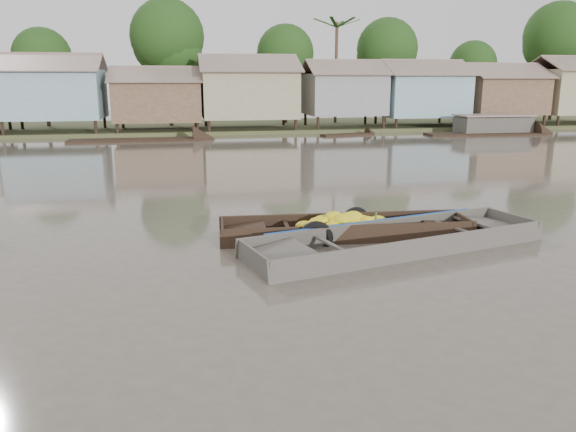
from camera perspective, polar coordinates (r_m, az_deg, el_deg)
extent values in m
plane|color=#50483D|center=(11.77, 1.10, -4.62)|extent=(120.00, 120.00, 0.00)
cube|color=#384723|center=(44.14, -7.80, 8.84)|extent=(120.00, 12.00, 0.50)
cube|color=#7A9CA8|center=(41.26, -22.65, 11.35)|extent=(6.20, 5.20, 3.20)
cube|color=brown|center=(39.89, -23.34, 14.19)|extent=(6.60, 3.02, 1.28)
cube|color=brown|center=(42.64, -22.53, 14.17)|extent=(6.60, 3.02, 1.28)
cube|color=brown|center=(40.48, -13.10, 11.30)|extent=(5.80, 4.60, 2.70)
cube|color=brown|center=(39.21, -13.31, 13.85)|extent=(6.20, 2.67, 1.14)
cube|color=brown|center=(41.70, -13.18, 13.83)|extent=(6.20, 2.67, 1.14)
cube|color=gray|center=(40.72, -4.05, 12.26)|extent=(6.50, 5.30, 3.30)
cube|color=brown|center=(39.30, -3.85, 15.27)|extent=(6.90, 3.08, 1.31)
cube|color=brown|center=(42.14, -4.34, 15.16)|extent=(6.90, 3.08, 1.31)
cube|color=gray|center=(42.13, 5.67, 12.21)|extent=(5.40, 4.70, 2.90)
cube|color=brown|center=(40.90, 6.25, 14.81)|extent=(5.80, 2.73, 1.17)
cube|color=brown|center=(43.34, 5.25, 14.77)|extent=(5.80, 2.73, 1.17)
cube|color=#7A9CA8|center=(44.19, 13.32, 11.86)|extent=(6.00, 5.00, 3.10)
cube|color=brown|center=(42.95, 14.22, 14.43)|extent=(6.40, 2.90, 1.24)
cube|color=brown|center=(45.42, 12.76, 14.46)|extent=(6.40, 2.90, 1.24)
cube|color=brown|center=(47.18, 20.70, 11.39)|extent=(5.70, 4.90, 2.80)
cube|color=brown|center=(46.04, 21.77, 13.57)|extent=(6.10, 2.85, 1.21)
cube|color=brown|center=(48.31, 20.07, 13.68)|extent=(6.10, 2.85, 1.21)
cube|color=gray|center=(50.83, 27.13, 11.17)|extent=(6.30, 5.10, 3.40)
cube|color=brown|center=(51.94, 26.45, 13.65)|extent=(6.70, 2.96, 1.26)
cylinder|color=#473323|center=(45.98, -23.37, 11.12)|extent=(0.28, 0.28, 4.90)
sphere|color=black|center=(45.99, -23.71, 14.59)|extent=(4.20, 4.20, 4.20)
cylinder|color=#473323|center=(43.94, -11.94, 12.77)|extent=(0.28, 0.28, 6.30)
sphere|color=black|center=(44.04, -12.18, 17.45)|extent=(5.40, 5.40, 5.40)
cylinder|color=#473323|center=(45.70, -0.27, 12.43)|extent=(0.28, 0.28, 5.25)
sphere|color=black|center=(45.73, -0.27, 16.19)|extent=(4.50, 4.50, 4.50)
cylinder|color=#473323|center=(46.86, 9.86, 12.48)|extent=(0.28, 0.28, 5.60)
sphere|color=black|center=(46.91, 10.03, 16.38)|extent=(4.80, 4.80, 4.80)
cylinder|color=#473323|center=(51.10, 18.05, 11.52)|extent=(0.28, 0.28, 4.55)
sphere|color=black|center=(51.09, 18.27, 14.43)|extent=(3.90, 3.90, 3.90)
cylinder|color=#473323|center=(53.94, 25.35, 12.09)|extent=(0.28, 0.28, 6.65)
sphere|color=black|center=(54.04, 25.77, 16.10)|extent=(5.70, 5.70, 5.70)
cylinder|color=#473323|center=(46.10, 4.90, 14.10)|extent=(0.24, 0.24, 8.00)
cube|color=black|center=(13.70, 5.83, -2.37)|extent=(5.98, 1.51, 0.08)
cube|color=black|center=(14.25, 5.28, -0.73)|extent=(6.05, 0.54, 0.56)
cube|color=black|center=(13.04, 6.47, -2.14)|extent=(6.05, 0.54, 0.56)
cube|color=black|center=(14.58, 17.28, -0.97)|extent=(0.14, 1.31, 0.53)
cube|color=black|center=(14.36, 15.42, -0.79)|extent=(1.10, 1.20, 0.20)
cube|color=black|center=(13.31, -6.69, -1.81)|extent=(0.14, 1.31, 0.53)
cube|color=black|center=(13.30, -4.48, -1.47)|extent=(1.10, 1.20, 0.20)
cube|color=black|center=(13.37, -0.07, -1.14)|extent=(0.18, 1.27, 0.05)
cube|color=black|center=(13.99, 11.53, -0.75)|extent=(0.18, 1.27, 0.05)
ellipsoid|color=yellow|center=(13.55, 10.42, -1.49)|extent=(0.42, 0.30, 0.25)
ellipsoid|color=yellow|center=(13.45, 4.99, -0.60)|extent=(0.47, 0.34, 0.28)
ellipsoid|color=yellow|center=(13.75, 4.96, -0.45)|extent=(0.45, 0.33, 0.27)
ellipsoid|color=yellow|center=(13.52, 2.98, -0.64)|extent=(0.43, 0.31, 0.26)
ellipsoid|color=yellow|center=(14.06, 8.31, -0.69)|extent=(0.44, 0.32, 0.26)
ellipsoid|color=yellow|center=(13.70, 5.52, -0.39)|extent=(0.48, 0.35, 0.28)
ellipsoid|color=yellow|center=(13.53, 3.55, -0.52)|extent=(0.51, 0.37, 0.30)
ellipsoid|color=yellow|center=(13.31, 6.63, -1.51)|extent=(0.41, 0.30, 0.24)
ellipsoid|color=yellow|center=(13.57, 1.65, -1.05)|extent=(0.46, 0.33, 0.27)
ellipsoid|color=yellow|center=(13.67, 4.74, -0.48)|extent=(0.45, 0.32, 0.26)
ellipsoid|color=yellow|center=(13.13, 2.19, -1.98)|extent=(0.40, 0.29, 0.24)
ellipsoid|color=yellow|center=(13.26, 2.70, -1.33)|extent=(0.50, 0.37, 0.30)
ellipsoid|color=yellow|center=(13.53, 8.07, -0.49)|extent=(0.40, 0.29, 0.23)
ellipsoid|color=yellow|center=(13.50, 6.29, -0.59)|extent=(0.45, 0.33, 0.27)
ellipsoid|color=yellow|center=(13.66, 9.30, -0.87)|extent=(0.46, 0.34, 0.27)
ellipsoid|color=yellow|center=(13.55, 4.68, -0.09)|extent=(0.48, 0.35, 0.28)
ellipsoid|color=yellow|center=(14.02, 6.62, -0.55)|extent=(0.44, 0.32, 0.26)
ellipsoid|color=yellow|center=(13.62, 7.52, -0.47)|extent=(0.46, 0.34, 0.27)
ellipsoid|color=yellow|center=(13.56, 6.62, -0.12)|extent=(0.52, 0.37, 0.30)
ellipsoid|color=yellow|center=(13.66, 5.93, -0.10)|extent=(0.39, 0.28, 0.23)
ellipsoid|color=yellow|center=(13.19, 3.13, -1.69)|extent=(0.49, 0.35, 0.29)
ellipsoid|color=yellow|center=(13.40, 2.15, -1.14)|extent=(0.51, 0.37, 0.30)
ellipsoid|color=yellow|center=(13.82, 4.36, -0.34)|extent=(0.40, 0.29, 0.24)
ellipsoid|color=yellow|center=(14.06, 6.75, -0.56)|extent=(0.42, 0.30, 0.25)
ellipsoid|color=yellow|center=(13.18, 2.92, -1.63)|extent=(0.50, 0.36, 0.29)
ellipsoid|color=yellow|center=(13.27, 3.14, -1.31)|extent=(0.45, 0.32, 0.26)
ellipsoid|color=yellow|center=(13.40, 1.76, -1.54)|extent=(0.39, 0.28, 0.23)
ellipsoid|color=yellow|center=(14.03, 9.07, -0.54)|extent=(0.49, 0.36, 0.29)
ellipsoid|color=yellow|center=(13.45, 6.84, -0.86)|extent=(0.44, 0.32, 0.26)
ellipsoid|color=yellow|center=(13.25, 4.55, -1.06)|extent=(0.39, 0.28, 0.23)
ellipsoid|color=yellow|center=(13.39, 5.61, -0.43)|extent=(0.48, 0.35, 0.28)
cylinder|color=#3F6626|center=(13.45, 3.65, -0.20)|extent=(0.04, 0.04, 0.19)
cylinder|color=#3F6626|center=(13.61, 6.76, -0.11)|extent=(0.04, 0.04, 0.19)
cylinder|color=#3F6626|center=(13.75, 8.94, -0.04)|extent=(0.04, 0.04, 0.19)
torus|color=black|center=(14.42, 6.88, -0.51)|extent=(0.76, 0.24, 0.75)
torus|color=black|center=(12.78, 2.82, -2.29)|extent=(0.84, 0.25, 0.83)
cube|color=#443E3A|center=(12.91, 10.99, -3.57)|extent=(7.10, 3.21, 0.08)
cube|color=#443E3A|center=(13.51, 8.91, -1.63)|extent=(6.90, 1.95, 0.57)
cube|color=#443E3A|center=(12.20, 13.39, -3.53)|extent=(6.90, 1.95, 0.57)
cube|color=#443E3A|center=(15.12, 21.71, -0.80)|extent=(0.50, 1.69, 0.54)
cube|color=#443E3A|center=(14.67, 20.12, -0.81)|extent=(1.54, 1.75, 0.23)
cube|color=#443E3A|center=(11.20, -3.49, -4.73)|extent=(0.50, 1.69, 0.54)
cube|color=#443E3A|center=(11.41, -0.67, -4.00)|extent=(1.54, 1.75, 0.23)
cube|color=#443E3A|center=(11.93, 4.61, -3.02)|extent=(0.52, 1.64, 0.05)
cube|color=#443E3A|center=(13.84, 16.61, -1.19)|extent=(0.52, 1.64, 0.05)
cube|color=#665E54|center=(12.90, 11.00, -3.40)|extent=(5.46, 2.66, 0.02)
cube|color=#0E3C94|center=(13.50, 8.81, -0.69)|extent=(5.57, 1.54, 0.14)
torus|color=olive|center=(13.67, 17.09, -2.68)|extent=(0.40, 0.40, 0.06)
torus|color=olive|center=(13.66, 17.10, -2.53)|extent=(0.32, 0.32, 0.06)
cube|color=black|center=(35.84, -15.37, 7.27)|extent=(7.77, 1.80, 0.35)
cube|color=black|center=(38.20, 5.95, 8.06)|extent=(3.70, 1.71, 0.35)
cube|color=black|center=(40.66, 19.28, 7.72)|extent=(8.04, 2.18, 0.35)
cube|color=black|center=(41.88, 20.11, 8.63)|extent=(5.00, 2.00, 1.20)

